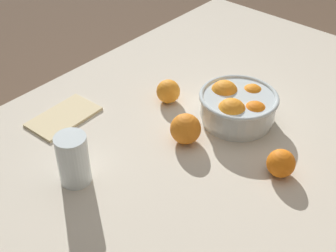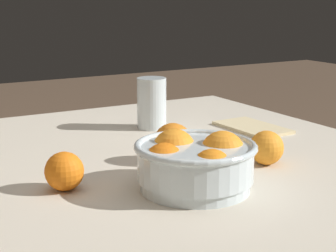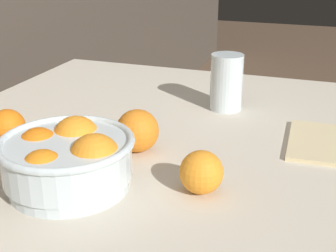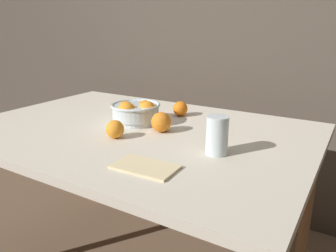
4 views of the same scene
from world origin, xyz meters
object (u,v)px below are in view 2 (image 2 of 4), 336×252
at_px(juice_glass, 152,105).
at_px(orange_loose_near_bowl, 266,148).
at_px(orange_loose_front, 64,171).
at_px(fruit_bowl, 195,162).
at_px(orange_loose_aside, 173,143).

bearing_deg(juice_glass, orange_loose_near_bowl, -172.65).
relative_size(juice_glass, orange_loose_front, 1.88).
bearing_deg(fruit_bowl, juice_glass, -19.12).
height_order(orange_loose_near_bowl, orange_loose_aside, orange_loose_aside).
relative_size(orange_loose_front, orange_loose_aside, 0.85).
bearing_deg(orange_loose_near_bowl, orange_loose_front, 81.91).
height_order(fruit_bowl, orange_loose_front, fruit_bowl).
bearing_deg(orange_loose_front, orange_loose_aside, -78.34).
bearing_deg(juice_glass, orange_loose_front, 133.36).
bearing_deg(orange_loose_front, orange_loose_near_bowl, -98.09).
xyz_separation_m(fruit_bowl, juice_glass, (0.44, -0.15, 0.01)).
bearing_deg(orange_loose_near_bowl, orange_loose_aside, 54.67).
relative_size(fruit_bowl, orange_loose_front, 3.12).
bearing_deg(juice_glass, orange_loose_aside, 159.88).
height_order(orange_loose_near_bowl, orange_loose_front, same).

